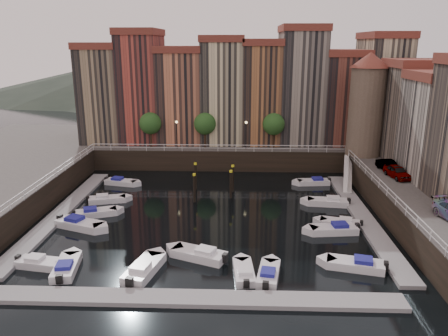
{
  "coord_description": "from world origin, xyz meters",
  "views": [
    {
      "loc": [
        3.07,
        -44.48,
        17.83
      ],
      "look_at": [
        1.31,
        4.0,
        3.97
      ],
      "focal_mm": 35.0,
      "sensor_mm": 36.0,
      "label": 1
    }
  ],
  "objects_px": {
    "mooring_pilings": "(213,182)",
    "car_b": "(388,166)",
    "boat_left_1": "(79,224)",
    "gangway": "(348,172)",
    "boat_left_2": "(95,213)",
    "corner_tower": "(367,103)",
    "boat_left_0": "(40,263)",
    "car_a": "(397,173)"
  },
  "relations": [
    {
      "from": "mooring_pilings",
      "to": "boat_left_0",
      "type": "bearing_deg",
      "value": -125.93
    },
    {
      "from": "corner_tower",
      "to": "boat_left_1",
      "type": "distance_m",
      "value": 39.27
    },
    {
      "from": "gangway",
      "to": "car_b",
      "type": "xyz_separation_m",
      "value": [
        3.83,
        -3.54,
        1.75
      ]
    },
    {
      "from": "corner_tower",
      "to": "car_a",
      "type": "xyz_separation_m",
      "value": [
        1.04,
        -10.76,
        -6.49
      ]
    },
    {
      "from": "corner_tower",
      "to": "gangway",
      "type": "bearing_deg",
      "value": -122.8
    },
    {
      "from": "boat_left_1",
      "to": "car_b",
      "type": "bearing_deg",
      "value": 38.63
    },
    {
      "from": "boat_left_0",
      "to": "mooring_pilings",
      "type": "bearing_deg",
      "value": 63.56
    },
    {
      "from": "boat_left_2",
      "to": "mooring_pilings",
      "type": "bearing_deg",
      "value": 9.33
    },
    {
      "from": "boat_left_0",
      "to": "car_b",
      "type": "height_order",
      "value": "car_b"
    },
    {
      "from": "gangway",
      "to": "car_a",
      "type": "bearing_deg",
      "value": -57.8
    },
    {
      "from": "boat_left_1",
      "to": "mooring_pilings",
      "type": "bearing_deg",
      "value": 59.34
    },
    {
      "from": "corner_tower",
      "to": "gangway",
      "type": "relative_size",
      "value": 1.66
    },
    {
      "from": "boat_left_1",
      "to": "car_b",
      "type": "xyz_separation_m",
      "value": [
        33.87,
        10.96,
        3.26
      ]
    },
    {
      "from": "gangway",
      "to": "boat_left_1",
      "type": "distance_m",
      "value": 33.39
    },
    {
      "from": "boat_left_1",
      "to": "car_a",
      "type": "xyz_separation_m",
      "value": [
        33.98,
        8.24,
        3.3
      ]
    },
    {
      "from": "corner_tower",
      "to": "car_b",
      "type": "bearing_deg",
      "value": -83.4
    },
    {
      "from": "mooring_pilings",
      "to": "boat_left_1",
      "type": "bearing_deg",
      "value": -141.36
    },
    {
      "from": "mooring_pilings",
      "to": "boat_left_2",
      "type": "bearing_deg",
      "value": -149.96
    },
    {
      "from": "boat_left_0",
      "to": "car_b",
      "type": "relative_size",
      "value": 1.12
    },
    {
      "from": "boat_left_0",
      "to": "boat_left_1",
      "type": "height_order",
      "value": "boat_left_1"
    },
    {
      "from": "corner_tower",
      "to": "car_b",
      "type": "xyz_separation_m",
      "value": [
        0.93,
        -8.04,
        -6.53
      ]
    },
    {
      "from": "mooring_pilings",
      "to": "boat_left_0",
      "type": "distance_m",
      "value": 22.65
    },
    {
      "from": "gangway",
      "to": "car_b",
      "type": "relative_size",
      "value": 2.06
    },
    {
      "from": "gangway",
      "to": "car_a",
      "type": "xyz_separation_m",
      "value": [
        3.94,
        -6.26,
        1.79
      ]
    },
    {
      "from": "boat_left_0",
      "to": "car_b",
      "type": "bearing_deg",
      "value": 38.47
    },
    {
      "from": "mooring_pilings",
      "to": "car_b",
      "type": "bearing_deg",
      "value": 1.77
    },
    {
      "from": "corner_tower",
      "to": "car_b",
      "type": "distance_m",
      "value": 10.4
    },
    {
      "from": "corner_tower",
      "to": "mooring_pilings",
      "type": "bearing_deg",
      "value": -156.55
    },
    {
      "from": "mooring_pilings",
      "to": "car_b",
      "type": "xyz_separation_m",
      "value": [
        20.97,
        0.65,
        2.01
      ]
    },
    {
      "from": "mooring_pilings",
      "to": "boat_left_2",
      "type": "relative_size",
      "value": 1.09
    },
    {
      "from": "gangway",
      "to": "boat_left_2",
      "type": "distance_m",
      "value": 31.61
    },
    {
      "from": "corner_tower",
      "to": "mooring_pilings",
      "type": "relative_size",
      "value": 2.73
    },
    {
      "from": "gangway",
      "to": "car_a",
      "type": "height_order",
      "value": "car_a"
    },
    {
      "from": "boat_left_1",
      "to": "car_b",
      "type": "distance_m",
      "value": 35.75
    },
    {
      "from": "corner_tower",
      "to": "boat_left_2",
      "type": "xyz_separation_m",
      "value": [
        -32.37,
        -15.82,
        -9.84
      ]
    },
    {
      "from": "boat_left_0",
      "to": "gangway",
      "type": "bearing_deg",
      "value": 45.99
    },
    {
      "from": "boat_left_1",
      "to": "car_b",
      "type": "relative_size",
      "value": 1.33
    },
    {
      "from": "corner_tower",
      "to": "gangway",
      "type": "height_order",
      "value": "corner_tower"
    },
    {
      "from": "mooring_pilings",
      "to": "boat_left_2",
      "type": "distance_m",
      "value": 14.3
    },
    {
      "from": "mooring_pilings",
      "to": "car_b",
      "type": "relative_size",
      "value": 1.26
    },
    {
      "from": "car_b",
      "to": "gangway",
      "type": "bearing_deg",
      "value": 126.94
    },
    {
      "from": "mooring_pilings",
      "to": "car_a",
      "type": "relative_size",
      "value": 1.22
    }
  ]
}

